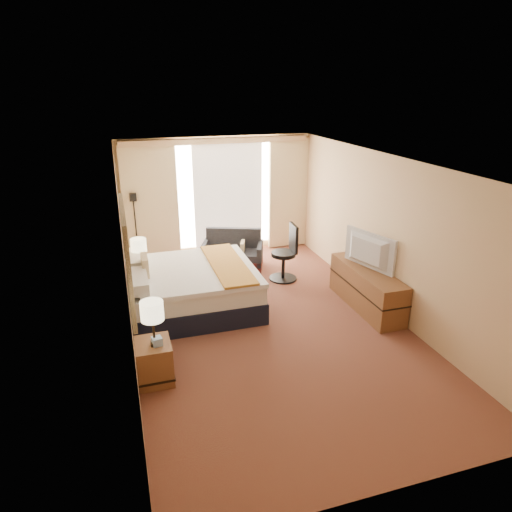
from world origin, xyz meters
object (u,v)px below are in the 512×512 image
object	(u,v)px
floor_lamp	(135,214)
television	(365,251)
nightstand_right	(141,285)
desk_chair	(286,255)
media_dresser	(367,288)
lamp_left	(152,312)
loveseat	(233,255)
bed	(191,288)
lamp_right	(139,246)
nightstand_left	(154,362)

from	to	relation	value
floor_lamp	television	xyz separation A→B (m)	(3.58, -3.23, -0.08)
nightstand_right	desk_chair	world-z (taller)	desk_chair
media_dresser	desk_chair	size ratio (longest dim) A/B	1.61
media_dresser	lamp_left	distance (m)	3.89
loveseat	lamp_left	size ratio (longest dim) A/B	2.33
nightstand_right	loveseat	size ratio (longest dim) A/B	0.39
bed	floor_lamp	bearing A→B (deg)	106.85
bed	lamp_right	bearing A→B (deg)	139.54
nightstand_right	lamp_left	world-z (taller)	lamp_left
lamp_left	floor_lamp	bearing A→B (deg)	89.48
nightstand_left	bed	bearing A→B (deg)	66.95
bed	loveseat	size ratio (longest dim) A/B	1.51
nightstand_left	floor_lamp	world-z (taller)	floor_lamp
television	loveseat	bearing A→B (deg)	17.89
nightstand_left	television	world-z (taller)	television
media_dresser	lamp_right	bearing A→B (deg)	157.57
nightstand_right	television	world-z (taller)	television
bed	lamp_left	size ratio (longest dim) A/B	3.53
loveseat	desk_chair	size ratio (longest dim) A/B	1.26
bed	lamp_left	bearing A→B (deg)	-111.84
nightstand_left	lamp_left	distance (m)	0.75
media_dresser	floor_lamp	world-z (taller)	floor_lamp
desk_chair	floor_lamp	bearing A→B (deg)	151.71
floor_lamp	desk_chair	size ratio (longest dim) A/B	1.37
bed	lamp_left	distance (m)	2.20
nightstand_left	bed	size ratio (longest dim) A/B	0.26
nightstand_right	loveseat	world-z (taller)	loveseat
nightstand_left	loveseat	xyz separation A→B (m)	(1.96, 3.53, -0.02)
nightstand_left	loveseat	bearing A→B (deg)	61.00
loveseat	television	world-z (taller)	television
desk_chair	media_dresser	bearing A→B (deg)	-55.35
loveseat	lamp_left	bearing A→B (deg)	-97.03
bed	television	size ratio (longest dim) A/B	2.00
nightstand_left	nightstand_right	xyz separation A→B (m)	(0.00, 2.50, 0.00)
nightstand_left	nightstand_right	bearing A→B (deg)	90.00
media_dresser	lamp_left	world-z (taller)	lamp_left
nightstand_left	lamp_left	bearing A→B (deg)	-61.32
floor_lamp	nightstand_left	bearing A→B (deg)	-90.88
lamp_left	television	bearing A→B (deg)	17.92
nightstand_right	bed	world-z (taller)	bed
desk_chair	lamp_right	size ratio (longest dim) A/B	1.95
bed	lamp_right	size ratio (longest dim) A/B	3.73
lamp_right	lamp_left	bearing A→B (deg)	-90.02
bed	loveseat	xyz separation A→B (m)	(1.15, 1.63, -0.12)
bed	nightstand_right	bearing A→B (deg)	143.43
loveseat	nightstand_left	bearing A→B (deg)	-97.71
loveseat	lamp_left	world-z (taller)	lamp_left
loveseat	lamp_right	bearing A→B (deg)	-132.09
media_dresser	television	size ratio (longest dim) A/B	1.68
desk_chair	television	world-z (taller)	television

